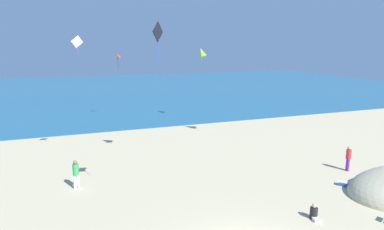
# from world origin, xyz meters

# --- Properties ---
(ground_plane) EXTENTS (120.00, 120.00, 0.00)m
(ground_plane) POSITION_xyz_m (0.00, 10.00, 0.00)
(ground_plane) COLOR #C6B58C
(ocean_water) EXTENTS (120.00, 60.00, 0.05)m
(ocean_water) POSITION_xyz_m (0.00, 51.48, 0.03)
(ocean_water) COLOR #236084
(ocean_water) RESTS_ON ground_plane
(cooler_box) EXTENTS (0.60, 0.61, 0.25)m
(cooler_box) POSITION_xyz_m (8.63, 4.12, 0.12)
(cooler_box) COLOR #2D56B7
(cooler_box) RESTS_ON ground_plane
(person_0) EXTENTS (0.37, 0.37, 1.70)m
(person_0) POSITION_xyz_m (-6.03, 9.02, 0.98)
(person_0) COLOR white
(person_0) RESTS_ON ground_plane
(person_1) EXTENTS (0.41, 0.41, 1.65)m
(person_1) POSITION_xyz_m (10.69, 5.90, 0.95)
(person_1) COLOR purple
(person_1) RESTS_ON ground_plane
(person_2) EXTENTS (0.44, 0.65, 0.76)m
(person_2) POSITION_xyz_m (4.42, 1.56, 0.28)
(person_2) COLOR black
(person_2) RESTS_ON ground_plane
(kite_red) EXTENTS (0.75, 0.59, 1.67)m
(kite_red) POSITION_xyz_m (-1.06, 26.07, 6.96)
(kite_red) COLOR red
(kite_black) EXTENTS (0.61, 0.63, 1.70)m
(kite_black) POSITION_xyz_m (-2.39, 3.92, 8.56)
(kite_black) COLOR black
(kite_lime) EXTENTS (1.25, 1.31, 1.43)m
(kite_lime) POSITION_xyz_m (6.94, 22.35, 7.31)
(kite_lime) COLOR #99DB33
(kite_white) EXTENTS (0.76, 0.42, 1.21)m
(kite_white) POSITION_xyz_m (-5.37, 13.09, 8.26)
(kite_white) COLOR white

